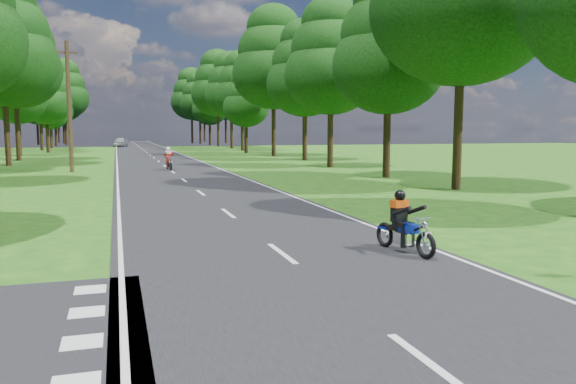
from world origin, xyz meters
name	(u,v)px	position (x,y,z in m)	size (l,w,h in m)	color
ground	(313,278)	(0.00, 0.00, 0.00)	(160.00, 160.00, 0.00)	#1A4E12
main_road	(150,155)	(0.00, 50.00, 0.01)	(7.00, 140.00, 0.02)	black
road_markings	(150,156)	(-0.14, 48.13, 0.02)	(7.40, 140.00, 0.01)	silver
treeline	(156,82)	(1.43, 60.06, 8.25)	(40.00, 115.35, 14.78)	black
telegraph_pole	(69,106)	(-6.00, 28.00, 4.07)	(1.20, 0.26, 8.00)	#382616
rider_near_blue	(405,222)	(2.54, 1.31, 0.69)	(0.54, 1.61, 1.34)	#0E229C
rider_far_red	(169,159)	(-0.07, 27.74, 0.76)	(0.60, 1.79, 1.49)	#B61B0E
distant_car	(121,142)	(-2.60, 80.14, 0.75)	(1.73, 4.31, 1.47)	#B0B2B8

